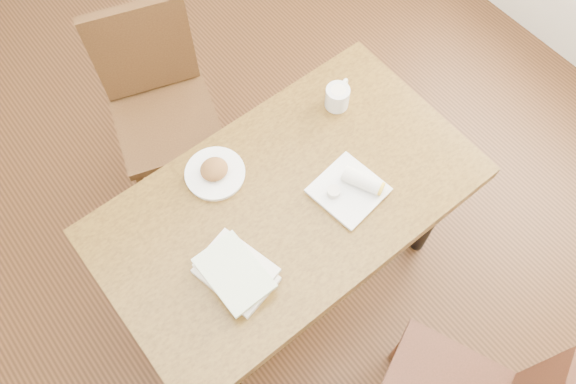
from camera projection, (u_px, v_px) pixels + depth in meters
ground at (288, 272)px, 2.58m from camera, size 4.00×5.00×0.01m
room_walls at (288, 2)px, 1.12m from camera, size 4.02×5.02×2.80m
table at (288, 209)px, 1.98m from camera, size 1.31×0.74×0.75m
chair_far at (159, 97)px, 2.35m from camera, size 0.53×0.53×0.95m
plate_scone at (215, 172)px, 1.93m from camera, size 0.21×0.21×0.07m
coffee_mug at (338, 96)px, 2.05m from camera, size 0.13×0.09×0.09m
plate_burrito at (353, 187)px, 1.90m from camera, size 0.24×0.24×0.07m
book_stack at (236, 272)px, 1.75m from camera, size 0.22×0.27×0.06m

